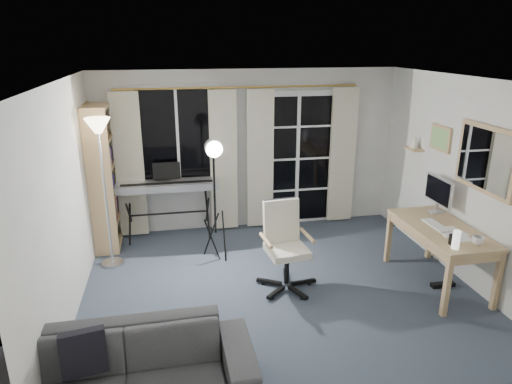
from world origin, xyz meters
TOP-DOWN VIEW (x-y plane):
  - floor at (0.00, 0.00)m, footprint 4.50×4.00m
  - window at (-1.05, 1.97)m, footprint 1.20×0.08m
  - french_door at (0.75, 1.97)m, footprint 1.32×0.09m
  - curtains at (-0.14, 1.88)m, footprint 3.60×0.07m
  - bookshelf at (-2.13, 1.71)m, footprint 0.33×0.93m
  - torchiere_lamp at (-1.99, 1.00)m, footprint 0.40×0.40m
  - keyboard_piano at (-1.24, 1.70)m, footprint 1.45×0.70m
  - studio_light at (-0.64, 0.86)m, footprint 0.30×0.33m
  - office_chair at (0.08, 0.10)m, footprint 0.70×0.71m
  - desk at (1.88, -0.24)m, footprint 0.70×1.37m
  - monitor at (2.08, 0.21)m, footprint 0.18×0.52m
  - desk_clutter at (1.82, -0.46)m, footprint 0.42×0.83m
  - mug at (1.98, -0.74)m, footprint 0.12×0.10m
  - wall_mirror at (2.22, -0.35)m, footprint 0.04×0.94m
  - framed_print at (2.23, 0.55)m, footprint 0.03×0.42m
  - wall_shelf at (2.16, 1.05)m, footprint 0.16×0.30m
  - sofa at (-1.62, -1.55)m, footprint 2.07×0.63m

SIDE VIEW (x-z plane):
  - floor at x=0.00m, z-range -0.02..0.00m
  - sofa at x=-1.62m, z-range 0.00..0.80m
  - desk_clutter at x=1.82m, z-range 0.11..1.03m
  - office_chair at x=0.08m, z-range 0.09..1.12m
  - desk at x=1.88m, z-range 0.27..1.00m
  - mug at x=1.98m, z-range 0.73..0.85m
  - keyboard_piano at x=-1.24m, z-range 0.27..1.32m
  - bookshelf at x=-2.13m, z-range -0.05..1.94m
  - monitor at x=2.08m, z-range 0.78..1.23m
  - french_door at x=0.75m, z-range -0.03..2.08m
  - curtains at x=-0.14m, z-range 0.03..2.16m
  - studio_light at x=-0.64m, z-range 0.50..2.17m
  - wall_shelf at x=2.16m, z-range 1.32..1.50m
  - window at x=-1.05m, z-range 0.80..2.20m
  - torchiere_lamp at x=-1.99m, z-range 0.58..2.50m
  - wall_mirror at x=2.22m, z-range 1.18..1.92m
  - framed_print at x=2.23m, z-range 1.44..1.76m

